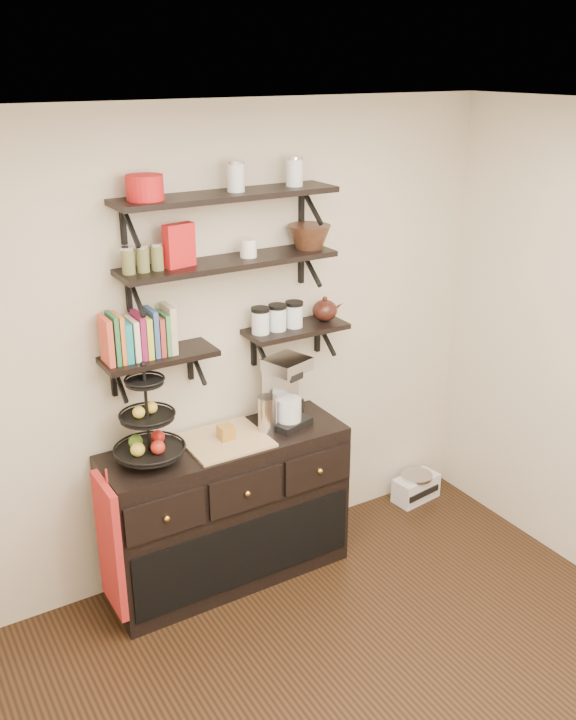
{
  "coord_description": "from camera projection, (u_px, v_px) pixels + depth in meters",
  "views": [
    {
      "loc": [
        -1.75,
        -1.9,
        2.89
      ],
      "look_at": [
        0.08,
        1.15,
        1.47
      ],
      "focal_mm": 38.0,
      "sensor_mm": 36.0,
      "label": 1
    }
  ],
  "objects": [
    {
      "name": "ceiling",
      "position": [
        452.0,
        121.0,
        2.41
      ],
      "size": [
        3.5,
        3.5,
        0.02
      ],
      "primitive_type": "cube",
      "color": "white",
      "rests_on": "back_wall"
    },
    {
      "name": "back_wall",
      "position": [
        221.0,
        350.0,
        4.31
      ],
      "size": [
        3.5,
        0.02,
        2.7
      ],
      "primitive_type": "cube",
      "color": "beige",
      "rests_on": "ground"
    },
    {
      "name": "shelf_top",
      "position": [
        227.0,
        196.0,
        3.88
      ],
      "size": [
        1.2,
        0.27,
        0.23
      ],
      "color": "black",
      "rests_on": "back_wall"
    },
    {
      "name": "shelf_mid",
      "position": [
        229.0,
        263.0,
        4.01
      ],
      "size": [
        1.2,
        0.27,
        0.23
      ],
      "color": "black",
      "rests_on": "back_wall"
    },
    {
      "name": "shelf_low_left",
      "position": [
        159.0,
        357.0,
        3.98
      ],
      "size": [
        0.6,
        0.25,
        0.23
      ],
      "color": "black",
      "rests_on": "back_wall"
    },
    {
      "name": "shelf_low_right",
      "position": [
        295.0,
        330.0,
        4.38
      ],
      "size": [
        0.6,
        0.25,
        0.23
      ],
      "color": "black",
      "rests_on": "back_wall"
    },
    {
      "name": "cookbooks",
      "position": [
        145.0,
        335.0,
        3.9
      ],
      "size": [
        0.4,
        0.15,
        0.26
      ],
      "color": "#D14832",
      "rests_on": "shelf_low_left"
    },
    {
      "name": "glass_canisters",
      "position": [
        277.0,
        319.0,
        4.29
      ],
      "size": [
        0.32,
        0.1,
        0.13
      ],
      "color": "silver",
      "rests_on": "shelf_low_right"
    },
    {
      "name": "sideboard",
      "position": [
        228.0,
        510.0,
        4.4
      ],
      "size": [
        1.4,
        0.5,
        0.92
      ],
      "color": "black",
      "rests_on": "floor"
    },
    {
      "name": "fruit_stand",
      "position": [
        149.0,
        429.0,
        3.96
      ],
      "size": [
        0.37,
        0.37,
        0.54
      ],
      "rotation": [
        0.0,
        0.0,
        -0.15
      ],
      "color": "black",
      "rests_on": "sideboard"
    },
    {
      "name": "candle",
      "position": [
        226.0,
        432.0,
        4.22
      ],
      "size": [
        0.08,
        0.08,
        0.08
      ],
      "primitive_type": "cube",
      "color": "#9C6724",
      "rests_on": "sideboard"
    },
    {
      "name": "coffee_maker",
      "position": [
        285.0,
        392.0,
        4.38
      ],
      "size": [
        0.28,
        0.28,
        0.42
      ],
      "rotation": [
        0.0,
        0.0,
        0.31
      ],
      "color": "black",
      "rests_on": "sideboard"
    },
    {
      "name": "thermal_carafe",
      "position": [
        268.0,
        414.0,
        4.3
      ],
      "size": [
        0.11,
        0.11,
        0.22
      ],
      "primitive_type": "cylinder",
      "color": "silver",
      "rests_on": "sideboard"
    },
    {
      "name": "apron",
      "position": [
        110.0,
        546.0,
        3.94
      ],
      "size": [
        0.04,
        0.32,
        0.75
      ],
      "primitive_type": "cube",
      "color": "maroon",
      "rests_on": "sideboard"
    },
    {
      "name": "radio",
      "position": [
        416.0,
        487.0,
        5.32
      ],
      "size": [
        0.35,
        0.25,
        0.2
      ],
      "rotation": [
        0.0,
        0.0,
        0.13
      ],
      "color": "silver",
      "rests_on": "floor"
    },
    {
      "name": "recipe_box",
      "position": [
        179.0,
        245.0,
        3.82
      ],
      "size": [
        0.17,
        0.09,
        0.22
      ],
      "primitive_type": "cube",
      "rotation": [
        0.0,
        0.0,
        0.19
      ],
      "color": "red",
      "rests_on": "shelf_mid"
    },
    {
      "name": "walnut_bowl",
      "position": [
        309.0,
        237.0,
        4.21
      ],
      "size": [
        0.24,
        0.24,
        0.13
      ],
      "primitive_type": null,
      "color": "black",
      "rests_on": "shelf_mid"
    },
    {
      "name": "ramekins",
      "position": [
        248.0,
        248.0,
        4.03
      ],
      "size": [
        0.09,
        0.09,
        0.1
      ],
      "primitive_type": "cylinder",
      "color": "white",
      "rests_on": "shelf_mid"
    },
    {
      "name": "teapot",
      "position": [
        325.0,
        308.0,
        4.44
      ],
      "size": [
        0.22,
        0.19,
        0.15
      ],
      "primitive_type": null,
      "rotation": [
        0.0,
        0.0,
        0.2
      ],
      "color": "black",
      "rests_on": "shelf_low_right"
    },
    {
      "name": "red_pot",
      "position": [
        145.0,
        187.0,
        3.64
      ],
      "size": [
        0.18,
        0.18,
        0.12
      ],
      "primitive_type": "cylinder",
      "color": "red",
      "rests_on": "shelf_top"
    }
  ]
}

